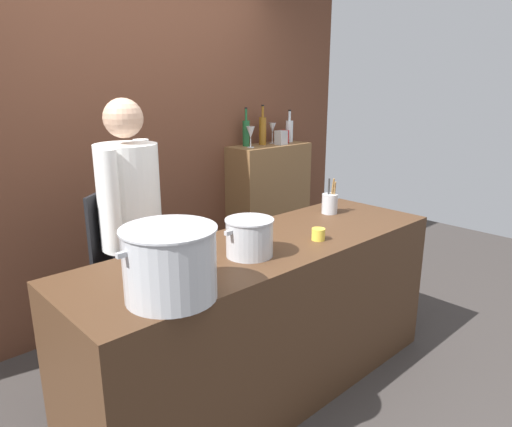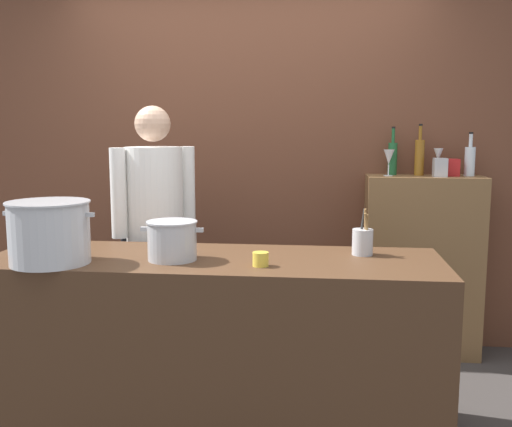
{
  "view_description": "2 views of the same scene",
  "coord_description": "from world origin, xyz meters",
  "px_view_note": "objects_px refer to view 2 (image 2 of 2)",
  "views": [
    {
      "loc": [
        -1.65,
        -1.68,
        1.73
      ],
      "look_at": [
        0.25,
        0.34,
        0.95
      ],
      "focal_mm": 32.41,
      "sensor_mm": 36.0,
      "label": 1
    },
    {
      "loc": [
        0.52,
        -2.76,
        1.52
      ],
      "look_at": [
        0.16,
        0.41,
        1.06
      ],
      "focal_mm": 40.99,
      "sensor_mm": 36.0,
      "label": 2
    }
  ],
  "objects_px": {
    "wine_bottle_amber": "(419,156)",
    "wine_glass_short": "(389,158)",
    "wine_bottle_clear": "(470,160)",
    "wine_bottle_green": "(393,157)",
    "utensil_crock": "(363,241)",
    "spice_tin_silver": "(440,168)",
    "wine_glass_tall": "(438,156)",
    "stockpot_small": "(172,240)",
    "chef": "(155,223)",
    "spice_tin_red": "(453,168)",
    "stockpot_large": "(49,232)",
    "butter_jar": "(261,259)"
  },
  "relations": [
    {
      "from": "wine_bottle_clear",
      "to": "wine_bottle_green",
      "type": "distance_m",
      "value": 0.5
    },
    {
      "from": "stockpot_small",
      "to": "spice_tin_silver",
      "type": "distance_m",
      "value": 1.92
    },
    {
      "from": "stockpot_small",
      "to": "utensil_crock",
      "type": "distance_m",
      "value": 0.94
    },
    {
      "from": "butter_jar",
      "to": "spice_tin_red",
      "type": "distance_m",
      "value": 1.79
    },
    {
      "from": "utensil_crock",
      "to": "spice_tin_silver",
      "type": "distance_m",
      "value": 1.17
    },
    {
      "from": "wine_bottle_clear",
      "to": "stockpot_small",
      "type": "bearing_deg",
      "value": -142.34
    },
    {
      "from": "stockpot_small",
      "to": "utensil_crock",
      "type": "xyz_separation_m",
      "value": [
        0.92,
        0.22,
        -0.03
      ]
    },
    {
      "from": "spice_tin_silver",
      "to": "wine_bottle_amber",
      "type": "bearing_deg",
      "value": 135.58
    },
    {
      "from": "stockpot_large",
      "to": "spice_tin_red",
      "type": "bearing_deg",
      "value": 33.58
    },
    {
      "from": "utensil_crock",
      "to": "spice_tin_silver",
      "type": "bearing_deg",
      "value": 60.68
    },
    {
      "from": "stockpot_small",
      "to": "wine_glass_tall",
      "type": "height_order",
      "value": "wine_glass_tall"
    },
    {
      "from": "wine_bottle_green",
      "to": "wine_glass_short",
      "type": "bearing_deg",
      "value": -110.39
    },
    {
      "from": "wine_bottle_clear",
      "to": "wine_bottle_amber",
      "type": "relative_size",
      "value": 0.84
    },
    {
      "from": "wine_glass_tall",
      "to": "wine_glass_short",
      "type": "bearing_deg",
      "value": -167.44
    },
    {
      "from": "wine_bottle_amber",
      "to": "wine_bottle_clear",
      "type": "bearing_deg",
      "value": -3.04
    },
    {
      "from": "chef",
      "to": "spice_tin_silver",
      "type": "distance_m",
      "value": 1.86
    },
    {
      "from": "wine_glass_tall",
      "to": "spice_tin_silver",
      "type": "bearing_deg",
      "value": -93.7
    },
    {
      "from": "wine_bottle_amber",
      "to": "wine_bottle_green",
      "type": "relative_size",
      "value": 1.05
    },
    {
      "from": "chef",
      "to": "spice_tin_red",
      "type": "distance_m",
      "value": 1.97
    },
    {
      "from": "wine_glass_tall",
      "to": "spice_tin_silver",
      "type": "xyz_separation_m",
      "value": [
        -0.01,
        -0.11,
        -0.07
      ]
    },
    {
      "from": "wine_bottle_green",
      "to": "spice_tin_silver",
      "type": "distance_m",
      "value": 0.32
    },
    {
      "from": "stockpot_small",
      "to": "spice_tin_red",
      "type": "xyz_separation_m",
      "value": [
        1.57,
        1.27,
        0.28
      ]
    },
    {
      "from": "butter_jar",
      "to": "wine_bottle_green",
      "type": "relative_size",
      "value": 0.23
    },
    {
      "from": "utensil_crock",
      "to": "wine_bottle_green",
      "type": "relative_size",
      "value": 0.73
    },
    {
      "from": "wine_bottle_amber",
      "to": "wine_glass_short",
      "type": "xyz_separation_m",
      "value": [
        -0.21,
        -0.07,
        -0.01
      ]
    },
    {
      "from": "butter_jar",
      "to": "spice_tin_silver",
      "type": "distance_m",
      "value": 1.68
    },
    {
      "from": "stockpot_large",
      "to": "butter_jar",
      "type": "xyz_separation_m",
      "value": [
        0.98,
        0.05,
        -0.11
      ]
    },
    {
      "from": "stockpot_large",
      "to": "stockpot_small",
      "type": "height_order",
      "value": "stockpot_large"
    },
    {
      "from": "stockpot_large",
      "to": "wine_bottle_amber",
      "type": "distance_m",
      "value": 2.41
    },
    {
      "from": "stockpot_large",
      "to": "spice_tin_silver",
      "type": "relative_size",
      "value": 3.61
    },
    {
      "from": "spice_tin_red",
      "to": "wine_glass_short",
      "type": "bearing_deg",
      "value": -176.34
    },
    {
      "from": "stockpot_large",
      "to": "wine_bottle_clear",
      "type": "relative_size",
      "value": 1.53
    },
    {
      "from": "stockpot_small",
      "to": "wine_bottle_green",
      "type": "xyz_separation_m",
      "value": [
        1.18,
        1.33,
        0.34
      ]
    },
    {
      "from": "wine_bottle_green",
      "to": "spice_tin_red",
      "type": "height_order",
      "value": "wine_bottle_green"
    },
    {
      "from": "wine_bottle_amber",
      "to": "spice_tin_silver",
      "type": "height_order",
      "value": "wine_bottle_amber"
    },
    {
      "from": "wine_bottle_amber",
      "to": "wine_glass_tall",
      "type": "bearing_deg",
      "value": 1.21
    },
    {
      "from": "wine_bottle_amber",
      "to": "spice_tin_silver",
      "type": "relative_size",
      "value": 2.8
    },
    {
      "from": "stockpot_small",
      "to": "wine_bottle_green",
      "type": "bearing_deg",
      "value": 48.46
    },
    {
      "from": "wine_bottle_clear",
      "to": "wine_bottle_green",
      "type": "relative_size",
      "value": 0.89
    },
    {
      "from": "wine_bottle_green",
      "to": "wine_glass_short",
      "type": "relative_size",
      "value": 1.85
    },
    {
      "from": "wine_bottle_green",
      "to": "spice_tin_silver",
      "type": "xyz_separation_m",
      "value": [
        0.29,
        -0.14,
        -0.06
      ]
    },
    {
      "from": "wine_bottle_amber",
      "to": "wine_glass_short",
      "type": "relative_size",
      "value": 1.94
    },
    {
      "from": "stockpot_large",
      "to": "wine_bottle_clear",
      "type": "distance_m",
      "value": 2.66
    },
    {
      "from": "chef",
      "to": "wine_glass_tall",
      "type": "distance_m",
      "value": 1.91
    },
    {
      "from": "utensil_crock",
      "to": "spice_tin_silver",
      "type": "relative_size",
      "value": 1.94
    },
    {
      "from": "wine_bottle_green",
      "to": "wine_glass_tall",
      "type": "height_order",
      "value": "wine_bottle_green"
    },
    {
      "from": "stockpot_large",
      "to": "spice_tin_silver",
      "type": "xyz_separation_m",
      "value": [
        2.02,
        1.34,
        0.23
      ]
    },
    {
      "from": "utensil_crock",
      "to": "spice_tin_silver",
      "type": "xyz_separation_m",
      "value": [
        0.55,
        0.98,
        0.31
      ]
    },
    {
      "from": "chef",
      "to": "spice_tin_silver",
      "type": "bearing_deg",
      "value": 157.57
    },
    {
      "from": "stockpot_small",
      "to": "spice_tin_red",
      "type": "relative_size",
      "value": 2.69
    }
  ]
}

